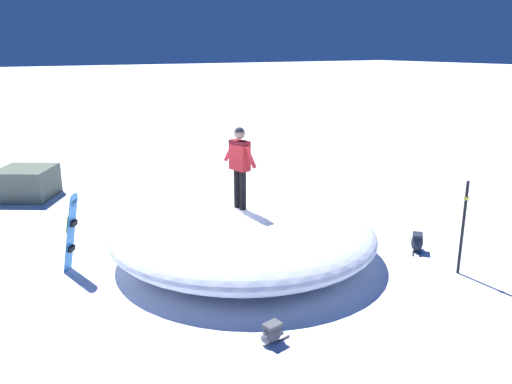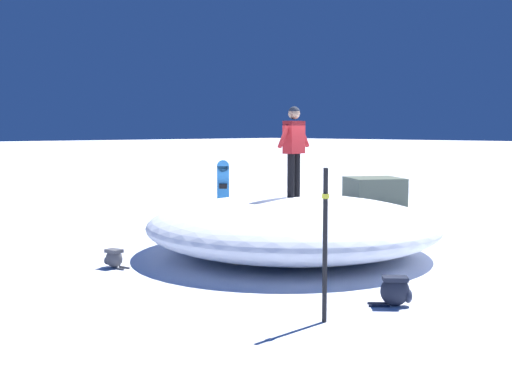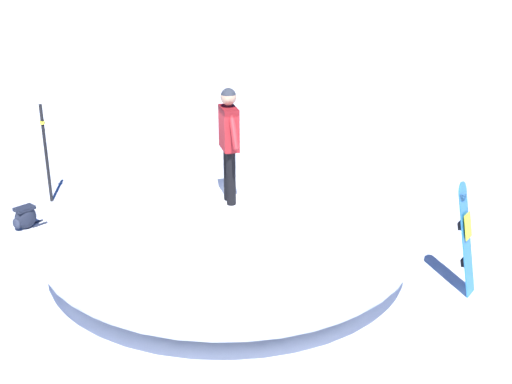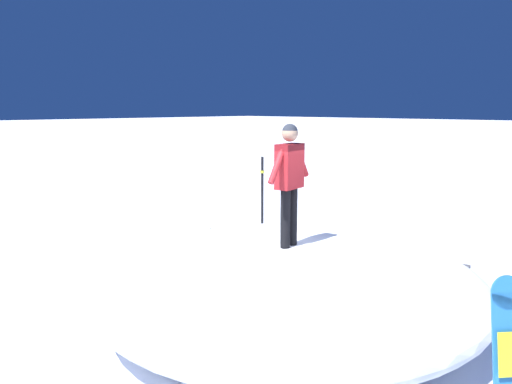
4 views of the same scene
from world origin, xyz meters
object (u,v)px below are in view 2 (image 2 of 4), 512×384
(snowboarder_standing, at_px, (294,143))
(backpack_near, at_px, (396,291))
(trail_marker_pole, at_px, (325,242))
(backpack_far, at_px, (114,258))
(snowboard_primary_upright, at_px, (223,193))

(snowboarder_standing, xyz_separation_m, backpack_near, (-3.59, 1.78, -1.96))
(trail_marker_pole, bearing_deg, backpack_far, 2.66)
(snowboarder_standing, height_order, backpack_near, snowboarder_standing)
(snowboard_primary_upright, height_order, trail_marker_pole, trail_marker_pole)
(backpack_near, height_order, backpack_far, backpack_near)
(snowboarder_standing, bearing_deg, backpack_near, 153.61)
(snowboarder_standing, distance_m, backpack_near, 4.46)
(snowboarder_standing, xyz_separation_m, trail_marker_pole, (-3.39, 3.06, -1.15))
(snowboard_primary_upright, bearing_deg, trail_marker_pole, 148.55)
(trail_marker_pole, bearing_deg, snowboarder_standing, -42.08)
(backpack_far, bearing_deg, snowboard_primary_upright, -64.45)
(snowboarder_standing, xyz_separation_m, snowboard_primary_upright, (3.33, -1.05, -1.29))
(snowboard_primary_upright, relative_size, backpack_far, 3.18)
(snowboard_primary_upright, bearing_deg, backpack_near, 157.76)
(backpack_far, relative_size, trail_marker_pole, 0.27)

